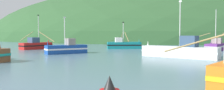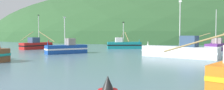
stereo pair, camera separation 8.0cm
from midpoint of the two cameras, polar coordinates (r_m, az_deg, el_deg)
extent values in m
ellipsoid|color=#2D562D|center=(148.23, 11.66, 1.47)|extent=(204.91, 163.93, 57.36)
ellipsoid|color=#386633|center=(234.29, 8.86, 1.94)|extent=(121.04, 96.83, 42.52)
cube|color=#19479E|center=(37.89, -10.88, -1.02)|extent=(5.92, 5.79, 1.33)
cube|color=white|center=(37.89, -10.88, -0.92)|extent=(5.97, 5.85, 0.24)
cone|color=#19479E|center=(36.91, -15.20, 0.42)|extent=(0.28, 0.28, 0.70)
cube|color=gray|center=(38.06, -10.00, 0.80)|extent=(1.99, 2.01, 1.05)
cylinder|color=silver|center=(37.73, -11.28, 3.18)|extent=(0.12, 0.12, 4.21)
cube|color=white|center=(37.81, -11.32, 6.55)|extent=(0.28, 0.27, 0.20)
cylinder|color=#997F4C|center=(17.43, 19.05, 0.37)|extent=(3.96, 2.24, 1.46)
cube|color=white|center=(32.26, 15.87, -1.64)|extent=(9.86, 5.97, 1.43)
cube|color=white|center=(32.25, 15.87, -1.51)|extent=(9.96, 6.03, 0.26)
cone|color=white|center=(34.12, 8.72, 0.46)|extent=(0.27, 0.27, 0.70)
cube|color=#334C6B|center=(31.71, 18.20, 0.85)|extent=(2.48, 2.42, 1.44)
cylinder|color=silver|center=(32.15, 16.14, 4.78)|extent=(0.12, 0.12, 5.79)
cube|color=white|center=(32.40, 16.21, 10.11)|extent=(0.34, 0.18, 0.20)
cone|color=brown|center=(28.31, -25.39, -0.12)|extent=(0.23, 0.23, 0.70)
cube|color=#6B2D84|center=(48.95, 23.89, -0.41)|extent=(5.16, 7.36, 1.27)
cube|color=white|center=(48.95, 23.89, -0.33)|extent=(5.21, 7.44, 0.23)
cone|color=#6B2D84|center=(45.75, 22.85, 0.64)|extent=(0.27, 0.27, 0.70)
cube|color=gray|center=(49.38, 24.07, 0.98)|extent=(2.12, 1.93, 1.08)
cylinder|color=silver|center=(48.46, 23.83, 3.97)|extent=(0.12, 0.12, 6.18)
cube|color=white|center=(48.65, 23.91, 7.75)|extent=(0.19, 0.34, 0.20)
cylinder|color=#997F4C|center=(50.04, 19.62, 1.76)|extent=(5.08, 2.62, 1.79)
cube|color=red|center=(50.41, -17.75, -0.19)|extent=(4.72, 6.73, 1.32)
cube|color=black|center=(50.41, -17.76, -0.11)|extent=(4.76, 6.79, 0.24)
cone|color=red|center=(52.08, -15.01, 1.05)|extent=(0.27, 0.27, 0.70)
cube|color=#334C6B|center=(50.07, -18.30, 1.15)|extent=(2.33, 2.32, 1.06)
cylinder|color=silver|center=(50.70, -17.23, 3.67)|extent=(0.12, 0.12, 5.46)
cube|color=black|center=(50.83, -17.28, 6.88)|extent=(0.19, 0.34, 0.20)
cylinder|color=#997F4C|center=(53.30, -19.84, 2.00)|extent=(4.51, 2.34, 2.03)
cylinder|color=#997F4C|center=(47.49, -15.48, 1.99)|extent=(4.51, 2.34, 2.03)
cube|color=#147F84|center=(49.41, 2.98, -0.08)|extent=(7.34, 4.32, 1.38)
cube|color=black|center=(49.40, 2.98, 0.00)|extent=(7.42, 4.36, 0.25)
cone|color=#147F84|center=(49.89, 6.62, 1.13)|extent=(0.25, 0.25, 0.70)
cube|color=silver|center=(49.23, 1.68, 1.26)|extent=(1.90, 2.34, 0.94)
cylinder|color=silver|center=(49.33, 2.82, 3.03)|extent=(0.12, 0.12, 3.98)
cube|color=black|center=(49.38, 2.82, 5.47)|extent=(0.35, 0.13, 0.20)
cylinder|color=#997F4C|center=(53.16, 2.43, 2.14)|extent=(1.68, 5.13, 1.88)
cylinder|color=#997F4C|center=(45.55, 3.63, 2.04)|extent=(1.68, 5.13, 1.88)
cone|color=black|center=(8.49, -0.76, -9.02)|extent=(0.43, 0.43, 0.50)
camera|label=1|loc=(0.04, -89.94, 0.00)|focal=37.90mm
camera|label=2|loc=(0.04, 90.06, 0.00)|focal=37.90mm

